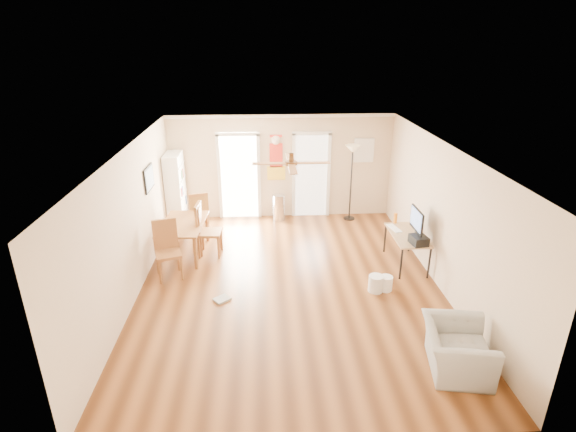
{
  "coord_description": "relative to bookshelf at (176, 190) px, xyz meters",
  "views": [
    {
      "loc": [
        -0.46,
        -7.24,
        4.32
      ],
      "look_at": [
        0.0,
        0.6,
        1.15
      ],
      "focal_mm": 27.83,
      "sensor_mm": 36.0,
      "label": 1
    }
  ],
  "objects": [
    {
      "name": "kitchen_doorway",
      "position": [
        1.5,
        0.48,
        0.15
      ],
      "size": [
        0.9,
        0.1,
        2.1
      ],
      "primitive_type": null,
      "color": "white",
      "rests_on": "wall_back"
    },
    {
      "name": "dining_table",
      "position": [
        0.4,
        -1.59,
        -0.54
      ],
      "size": [
        0.95,
        1.48,
        0.72
      ],
      "primitive_type": null,
      "rotation": [
        0.0,
        0.0,
        -0.07
      ],
      "color": "olive",
      "rests_on": "floor"
    },
    {
      "name": "armchair",
      "position": [
        4.7,
        -5.4,
        -0.57
      ],
      "size": [
        1.04,
        1.14,
        0.65
      ],
      "primitive_type": "imported",
      "rotation": [
        0.0,
        0.0,
        1.39
      ],
      "color": "#A2A29D",
      "rests_on": "floor"
    },
    {
      "name": "torchiere_lamp",
      "position": [
        4.26,
        0.15,
        0.05
      ],
      "size": [
        0.4,
        0.4,
        1.9
      ],
      "primitive_type": null,
      "rotation": [
        0.0,
        0.0,
        -0.11
      ],
      "color": "black",
      "rests_on": "floor"
    },
    {
      "name": "floor",
      "position": [
        2.55,
        -3.01,
        -0.9
      ],
      "size": [
        7.0,
        7.0,
        0.0
      ],
      "primitive_type": "plane",
      "color": "brown",
      "rests_on": "ground"
    },
    {
      "name": "trash_can",
      "position": [
        2.47,
        0.18,
        -0.57
      ],
      "size": [
        0.39,
        0.39,
        0.67
      ],
      "primitive_type": "cylinder",
      "rotation": [
        0.0,
        0.0,
        0.33
      ],
      "color": "#BDBDBF",
      "rests_on": "floor"
    },
    {
      "name": "keyboard",
      "position": [
        4.75,
        -2.03,
        -0.22
      ],
      "size": [
        0.23,
        0.46,
        0.02
      ],
      "primitive_type": "cube",
      "rotation": [
        0.0,
        0.0,
        0.21
      ],
      "color": "white",
      "rests_on": "computer_desk"
    },
    {
      "name": "wall_back",
      "position": [
        2.55,
        0.49,
        0.4
      ],
      "size": [
        5.5,
        0.04,
        2.6
      ],
      "primitive_type": null,
      "color": "beige",
      "rests_on": "floor"
    },
    {
      "name": "computer_desk",
      "position": [
        4.94,
        -2.32,
        -0.56
      ],
      "size": [
        0.62,
        1.25,
        0.67
      ],
      "primitive_type": null,
      "color": "tan",
      "rests_on": "floor"
    },
    {
      "name": "crown_molding",
      "position": [
        2.55,
        -3.01,
        1.66
      ],
      "size": [
        5.5,
        7.0,
        0.08
      ],
      "primitive_type": null,
      "color": "white",
      "rests_on": "wall_back"
    },
    {
      "name": "ceiling",
      "position": [
        2.55,
        -3.01,
        1.7
      ],
      "size": [
        5.5,
        7.0,
        0.0
      ],
      "primitive_type": null,
      "color": "silver",
      "rests_on": "floor"
    },
    {
      "name": "wastebasket_a",
      "position": [
        4.09,
        -3.32,
        -0.74
      ],
      "size": [
        0.34,
        0.34,
        0.31
      ],
      "primitive_type": "cylinder",
      "rotation": [
        0.0,
        0.0,
        -0.29
      ],
      "color": "white",
      "rests_on": "floor"
    },
    {
      "name": "framed_poster",
      "position": [
        -0.17,
        -1.61,
        0.8
      ],
      "size": [
        0.04,
        0.66,
        0.48
      ],
      "primitive_type": "cube",
      "color": "black",
      "rests_on": "wall_left"
    },
    {
      "name": "floor_cloth",
      "position": [
        1.32,
        -3.46,
        -0.88
      ],
      "size": [
        0.34,
        0.33,
        0.04
      ],
      "primitive_type": "cube",
      "rotation": [
        0.0,
        0.0,
        0.67
      ],
      "color": "#A3A39E",
      "rests_on": "floor"
    },
    {
      "name": "dining_chair_near",
      "position": [
        0.27,
        -2.57,
        -0.34
      ],
      "size": [
        0.58,
        0.58,
        1.12
      ],
      "primitive_type": null,
      "rotation": [
        0.0,
        0.0,
        0.31
      ],
      "color": "#985B31",
      "rests_on": "floor"
    },
    {
      "name": "wall_right",
      "position": [
        5.3,
        -3.01,
        0.4
      ],
      "size": [
        0.04,
        7.0,
        2.6
      ],
      "primitive_type": null,
      "color": "beige",
      "rests_on": "floor"
    },
    {
      "name": "wall_left",
      "position": [
        -0.2,
        -3.01,
        0.4
      ],
      "size": [
        0.04,
        7.0,
        2.6
      ],
      "primitive_type": null,
      "color": "beige",
      "rests_on": "floor"
    },
    {
      "name": "dining_chair_far",
      "position": [
        0.58,
        -0.55,
        -0.37
      ],
      "size": [
        0.54,
        0.54,
        1.05
      ],
      "primitive_type": null,
      "rotation": [
        0.0,
        0.0,
        3.43
      ],
      "color": "#A47034",
      "rests_on": "floor"
    },
    {
      "name": "wall_front",
      "position": [
        2.55,
        -6.51,
        0.4
      ],
      "size": [
        5.5,
        0.04,
        2.6
      ],
      "primitive_type": null,
      "color": "beige",
      "rests_on": "floor"
    },
    {
      "name": "bookshelf",
      "position": [
        0.0,
        0.0,
        0.0
      ],
      "size": [
        0.37,
        0.81,
        1.8
      ],
      "primitive_type": null,
      "rotation": [
        0.0,
        0.0,
        -0.01
      ],
      "color": "white",
      "rests_on": "floor"
    },
    {
      "name": "bathroom_doorway",
      "position": [
        3.3,
        0.48,
        0.15
      ],
      "size": [
        0.8,
        0.1,
        2.1
      ],
      "primitive_type": null,
      "color": "white",
      "rests_on": "wall_back"
    },
    {
      "name": "ceiling_fan",
      "position": [
        2.55,
        -3.31,
        1.53
      ],
      "size": [
        1.24,
        1.24,
        0.2
      ],
      "primitive_type": null,
      "color": "#593819",
      "rests_on": "ceiling"
    },
    {
      "name": "orange_bottle",
      "position": [
        4.85,
        -1.74,
        -0.12
      ],
      "size": [
        0.09,
        0.09,
        0.22
      ],
      "primitive_type": "cylinder",
      "rotation": [
        0.0,
        0.0,
        -0.33
      ],
      "color": "orange",
      "rests_on": "computer_desk"
    },
    {
      "name": "printer",
      "position": [
        5.0,
        -2.78,
        -0.15
      ],
      "size": [
        0.33,
        0.37,
        0.17
      ],
      "primitive_type": "cube",
      "rotation": [
        0.0,
        0.0,
        0.17
      ],
      "color": "black",
      "rests_on": "computer_desk"
    },
    {
      "name": "dining_chair_right_a",
      "position": [
        0.95,
        -1.63,
        -0.33
      ],
      "size": [
        0.5,
        0.5,
        1.13
      ],
      "primitive_type": null,
      "rotation": [
        0.0,
        0.0,
        1.49
      ],
      "color": "#9F6433",
      "rests_on": "floor"
    },
    {
      "name": "ac_grille",
      "position": [
        4.6,
        0.46,
        0.8
      ],
      "size": [
        0.5,
        0.04,
        0.6
      ],
      "primitive_type": "cube",
      "color": "white",
      "rests_on": "wall_back"
    },
    {
      "name": "imac",
      "position": [
        5.02,
        -2.52,
        0.07
      ],
      "size": [
        0.26,
        0.65,
        0.6
      ],
      "primitive_type": null,
      "rotation": [
        0.0,
        0.0,
        -0.27
      ],
      "color": "black",
      "rests_on": "computer_desk"
    },
    {
      "name": "wastebasket_b",
      "position": [
        4.29,
        -3.29,
        -0.76
      ],
      "size": [
        0.27,
        0.27,
        0.28
      ],
      "primitive_type": "cylinder",
      "rotation": [
        0.0,
        0.0,
        -0.15
      ],
      "color": "white",
      "rests_on": "floor"
    },
    {
      "name": "wall_decal",
      "position": [
        2.43,
        0.47,
        0.65
      ],
      "size": [
        0.46,
        0.03,
        1.1
      ],
      "primitive_type": "cube",
      "color": "red",
      "rests_on": "wall_back"
    },
    {
      "name": "dining_chair_right_b",
      "position": [
        0.95,
        -1.55,
        -0.37
      ],
      "size": [
        0.44,
        0.44,
        1.06
      ],
      "primitive_type": null,
      "rotation": [
        0.0,
        0.0,
        1.59
      ],
      "color": "#9E6733",
      "rests_on": "floor"
    }
  ]
}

